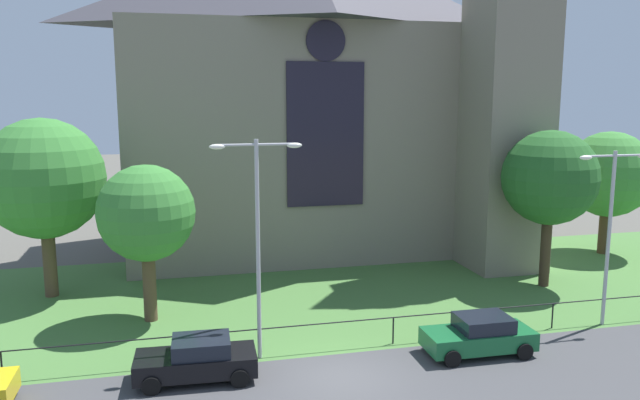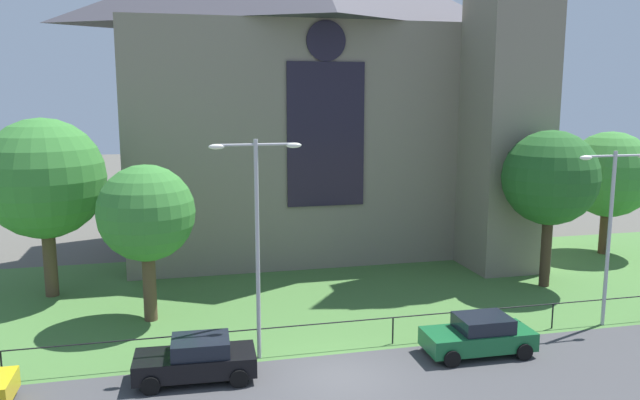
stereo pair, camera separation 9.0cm
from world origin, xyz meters
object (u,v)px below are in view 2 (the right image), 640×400
(tree_left_near, at_px, (146,214))
(streetlamp_near, at_px, (257,222))
(tree_right_near, at_px, (550,178))
(tree_right_far, at_px, (610,175))
(parked_car_black, at_px, (197,359))
(parked_car_green, at_px, (479,335))
(streetlamp_far, at_px, (611,215))
(church_building, at_px, (317,89))
(tree_left_far, at_px, (44,179))

(tree_left_near, distance_m, streetlamp_near, 6.61)
(tree_right_near, relative_size, tree_right_far, 1.06)
(parked_car_black, distance_m, parked_car_green, 10.71)
(tree_right_far, height_order, streetlamp_near, streetlamp_near)
(streetlamp_far, distance_m, parked_car_green, 8.08)
(tree_right_far, xyz_separation_m, streetlamp_far, (-8.35, -10.81, -0.12))
(tree_right_far, relative_size, parked_car_black, 1.80)
(parked_car_black, bearing_deg, tree_right_far, -152.12)
(tree_right_far, height_order, streetlamp_far, tree_right_far)
(tree_right_far, bearing_deg, streetlamp_far, -127.69)
(church_building, relative_size, parked_car_green, 6.15)
(church_building, distance_m, tree_left_far, 17.34)
(streetlamp_near, bearing_deg, parked_car_green, -10.87)
(church_building, bearing_deg, tree_right_far, -19.32)
(tree_left_far, bearing_deg, parked_car_black, -59.14)
(church_building, distance_m, tree_right_far, 19.00)
(tree_right_far, relative_size, streetlamp_near, 0.92)
(church_building, xyz_separation_m, streetlamp_near, (-6.19, -16.85, -4.98))
(parked_car_black, bearing_deg, parked_car_green, -178.78)
(tree_left_near, distance_m, tree_right_far, 28.14)
(tree_right_far, xyz_separation_m, streetlamp_near, (-23.42, -10.81, 0.29))
(tree_right_near, distance_m, tree_left_near, 19.97)
(tree_right_near, bearing_deg, tree_left_near, -178.67)
(church_building, distance_m, tree_left_near, 16.55)
(tree_left_near, relative_size, tree_right_far, 0.91)
(streetlamp_near, bearing_deg, tree_left_far, 132.66)
(tree_right_near, relative_size, streetlamp_far, 1.07)
(tree_left_near, distance_m, parked_car_black, 7.83)
(church_building, bearing_deg, tree_right_near, -49.51)
(parked_car_black, bearing_deg, tree_right_near, -156.48)
(tree_right_far, bearing_deg, parked_car_green, -140.60)
(streetlamp_near, relative_size, parked_car_green, 1.97)
(tree_right_near, distance_m, streetlamp_far, 5.70)
(streetlamp_far, height_order, parked_car_green, streetlamp_far)
(streetlamp_near, bearing_deg, parked_car_black, -151.05)
(church_building, relative_size, tree_right_near, 3.18)
(tree_left_near, bearing_deg, parked_car_black, -74.79)
(church_building, height_order, parked_car_black, church_building)
(streetlamp_far, bearing_deg, tree_left_far, 157.85)
(tree_left_near, height_order, streetlamp_near, streetlamp_near)
(tree_left_near, bearing_deg, tree_right_near, 1.33)
(tree_right_far, distance_m, streetlamp_near, 25.79)
(tree_right_near, distance_m, tree_right_far, 9.26)
(tree_right_far, height_order, parked_car_black, tree_right_far)
(streetlamp_far, distance_m, parked_car_black, 17.99)
(streetlamp_near, bearing_deg, tree_left_near, 128.91)
(tree_left_far, bearing_deg, parked_car_green, -33.32)
(parked_car_black, bearing_deg, streetlamp_near, -148.35)
(parked_car_black, bearing_deg, tree_left_far, -56.44)
(church_building, xyz_separation_m, tree_right_near, (9.61, -11.25, -4.57))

